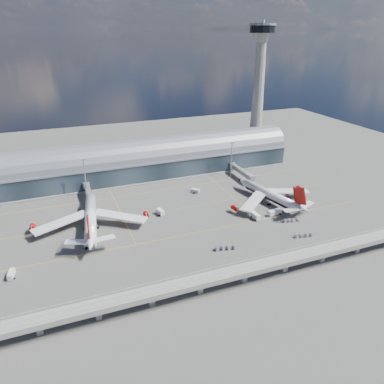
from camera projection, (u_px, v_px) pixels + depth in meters
name	position (u px, v px, depth m)	size (l,w,h in m)	color
ground	(195.00, 223.00, 203.62)	(500.00, 500.00, 0.00)	#474744
taxi_lines	(181.00, 207.00, 222.45)	(200.00, 80.12, 0.01)	gold
terminal	(154.00, 160.00, 265.54)	(200.00, 30.00, 28.00)	#1E2932
control_tower	(258.00, 94.00, 282.37)	(19.00, 19.00, 103.00)	gray
guideway	(244.00, 270.00, 154.64)	(220.00, 8.50, 7.20)	gray
floodlight_mast_left	(85.00, 178.00, 228.16)	(3.00, 0.70, 25.70)	gray
floodlight_mast_right	(232.00, 159.00, 261.91)	(3.00, 0.70, 25.70)	gray
airliner_left	(91.00, 218.00, 196.42)	(61.67, 64.87, 19.77)	white
airliner_right	(271.00, 195.00, 225.45)	(55.93, 58.53, 18.67)	white
jet_bridge_left	(88.00, 191.00, 230.20)	(4.40, 28.00, 7.25)	gray
jet_bridge_right	(241.00, 171.00, 263.93)	(4.40, 32.00, 7.25)	gray
service_truck_0	(11.00, 274.00, 158.78)	(3.09, 6.64, 2.64)	silver
service_truck_1	(90.00, 244.00, 180.62)	(6.13, 4.65, 3.23)	silver
service_truck_2	(275.00, 212.00, 211.94)	(8.82, 3.94, 3.09)	silver
service_truck_3	(256.00, 216.00, 207.44)	(2.93, 6.82, 3.27)	silver
service_truck_4	(160.00, 212.00, 212.29)	(3.79, 5.93, 3.18)	silver
service_truck_5	(195.00, 191.00, 240.91)	(5.15, 5.32, 2.59)	silver
cargo_train_0	(226.00, 248.00, 178.76)	(11.26, 4.49, 1.86)	gray
cargo_train_1	(304.00, 235.00, 189.77)	(10.74, 3.68, 1.77)	gray
cargo_train_2	(289.00, 220.00, 204.58)	(7.18, 2.90, 1.57)	gray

